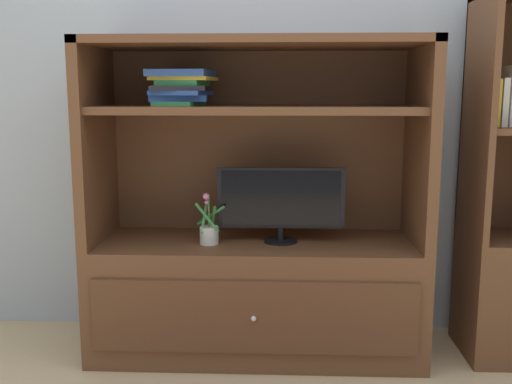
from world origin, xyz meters
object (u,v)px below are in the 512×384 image
(potted_plant, at_px, (209,232))
(bookshelf_tall, at_px, (505,236))
(tv_monitor, at_px, (281,201))
(media_console, at_px, (257,257))
(magazine_stack, at_px, (181,87))
(upright_book_row, at_px, (502,100))

(potted_plant, bearing_deg, bookshelf_tall, 3.16)
(potted_plant, bearing_deg, tv_monitor, 7.77)
(media_console, distance_m, potted_plant, 0.28)
(magazine_stack, bearing_deg, potted_plant, -28.83)
(media_console, xyz_separation_m, magazine_stack, (-0.35, -0.01, 0.82))
(potted_plant, distance_m, upright_book_row, 1.50)
(magazine_stack, height_order, upright_book_row, upright_book_row)
(tv_monitor, bearing_deg, upright_book_row, 1.22)
(media_console, xyz_separation_m, tv_monitor, (0.12, -0.03, 0.29))
(tv_monitor, bearing_deg, potted_plant, -172.23)
(potted_plant, height_order, bookshelf_tall, bookshelf_tall)
(media_console, height_order, upright_book_row, media_console)
(media_console, relative_size, bookshelf_tall, 0.92)
(potted_plant, distance_m, bookshelf_tall, 1.42)
(media_console, distance_m, magazine_stack, 0.89)
(media_console, bearing_deg, upright_book_row, -0.42)
(tv_monitor, distance_m, upright_book_row, 1.12)
(media_console, height_order, bookshelf_tall, bookshelf_tall)
(media_console, relative_size, upright_book_row, 5.76)
(media_console, distance_m, upright_book_row, 1.37)
(tv_monitor, height_order, potted_plant, tv_monitor)
(tv_monitor, height_order, magazine_stack, magazine_stack)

